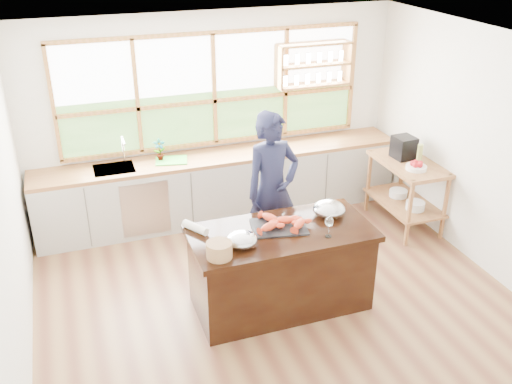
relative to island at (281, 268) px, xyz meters
name	(u,v)px	position (x,y,z in m)	size (l,w,h in m)	color
ground_plane	(273,293)	(0.00, 0.20, -0.45)	(5.00, 5.00, 0.00)	olive
room_shell	(260,127)	(0.02, 0.71, 1.30)	(5.02, 4.52, 2.71)	white
back_counter	(221,185)	(-0.02, 2.14, 0.00)	(4.90, 0.63, 0.90)	#B0AEA6
right_shelf_unit	(407,183)	(2.19, 1.09, 0.15)	(0.62, 1.10, 0.90)	#A3743C
island	(281,268)	(0.00, 0.00, 0.00)	(1.85, 0.90, 0.90)	black
cook	(272,190)	(0.22, 0.86, 0.47)	(0.68, 0.44, 1.85)	#161933
potted_plant	(160,150)	(-0.81, 2.20, 0.59)	(0.15, 0.10, 0.29)	slate
cutting_board	(171,160)	(-0.67, 2.14, 0.45)	(0.40, 0.30, 0.01)	green
espresso_machine	(404,147)	(2.19, 1.25, 0.59)	(0.25, 0.27, 0.29)	black
wine_bottle	(419,155)	(2.24, 0.97, 0.59)	(0.07, 0.07, 0.28)	#95A54C
fruit_bowl	(416,166)	(2.14, 0.87, 0.49)	(0.26, 0.26, 0.11)	white
slate_board	(279,227)	(0.00, 0.07, 0.45)	(0.55, 0.40, 0.02)	black
lobster_pile	(281,222)	(0.02, 0.07, 0.50)	(0.52, 0.44, 0.08)	#E25C22
mixing_bowl_left	(242,240)	(-0.46, -0.14, 0.51)	(0.30, 0.30, 0.15)	#B2B4B9
mixing_bowl_right	(329,209)	(0.59, 0.14, 0.52)	(0.34, 0.34, 0.17)	#B2B4B9
wine_glass	(329,222)	(0.39, -0.26, 0.61)	(0.08, 0.08, 0.22)	white
wicker_basket	(219,250)	(-0.72, -0.27, 0.52)	(0.24, 0.24, 0.15)	#9F7247
parchment_roll	(195,228)	(-0.81, 0.28, 0.49)	(0.08, 0.08, 0.30)	silver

